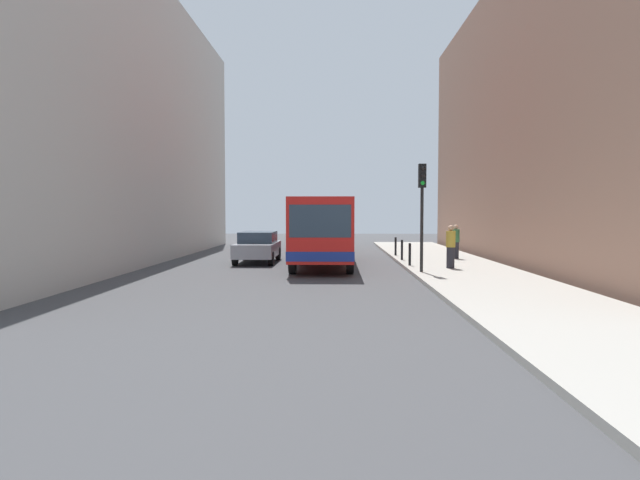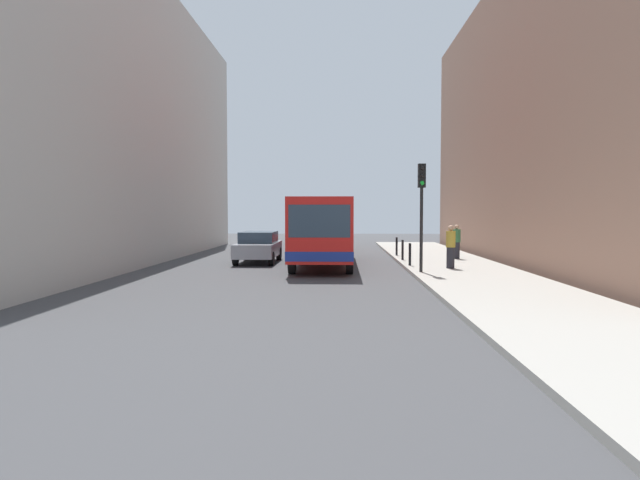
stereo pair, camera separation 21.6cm
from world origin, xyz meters
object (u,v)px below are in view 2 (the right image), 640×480
at_px(car_beside_bus, 258,246).
at_px(pedestrian_near_signal, 451,247).
at_px(car_behind_bus, 320,237).
at_px(pedestrian_mid_sidewalk, 456,242).
at_px(traffic_light, 422,197).
at_px(bollard_far, 397,246).
at_px(bollard_mid, 403,250).
at_px(bus, 324,227).
at_px(bollard_near, 410,254).

distance_m(car_beside_bus, pedestrian_near_signal, 9.29).
bearing_deg(car_behind_bus, pedestrian_mid_sidewalk, 122.82).
xyz_separation_m(car_beside_bus, car_behind_bus, (2.64, 10.04, 0.00)).
bearing_deg(traffic_light, bollard_far, 90.69).
xyz_separation_m(traffic_light, bollard_mid, (-0.10, 5.48, -2.38)).
bearing_deg(bollard_far, car_beside_bus, -157.85).
bearing_deg(traffic_light, bus, 129.65).
bearing_deg(pedestrian_mid_sidewalk, bollard_near, -43.01).
bearing_deg(traffic_light, bollard_near, 92.16).
distance_m(bollard_far, pedestrian_mid_sidewalk, 3.40).
relative_size(car_beside_bus, bollard_far, 4.65).
bearing_deg(car_behind_bus, pedestrian_near_signal, 108.28).
xyz_separation_m(bollard_near, bollard_far, (0.00, 5.65, 0.00)).
relative_size(traffic_light, bollard_mid, 4.32).
distance_m(car_beside_bus, bollard_far, 7.43).
bearing_deg(bollard_near, traffic_light, -87.84).
bearing_deg(bus, pedestrian_mid_sidewalk, -165.44).
bearing_deg(bollard_near, bus, 152.17).
relative_size(bus, traffic_light, 2.69).
bearing_deg(bollard_mid, pedestrian_near_signal, -69.29).
bearing_deg(pedestrian_mid_sidewalk, bollard_mid, -80.01).
bearing_deg(car_beside_bus, pedestrian_mid_sidewalk, -174.98).
relative_size(bus, bollard_near, 11.61).
xyz_separation_m(car_behind_bus, bollard_far, (4.24, -7.24, -0.16)).
distance_m(car_beside_bus, car_behind_bus, 10.38).
bearing_deg(traffic_light, pedestrian_mid_sidewalk, 67.48).
bearing_deg(traffic_light, car_beside_bus, 141.76).
xyz_separation_m(car_behind_bus, bollard_mid, (4.24, -10.07, -0.16)).
relative_size(pedestrian_near_signal, pedestrian_mid_sidewalk, 1.05).
height_order(pedestrian_near_signal, pedestrian_mid_sidewalk, pedestrian_near_signal).
bearing_deg(bollard_near, pedestrian_mid_sidewalk, 53.26).
xyz_separation_m(car_beside_bus, pedestrian_mid_sidewalk, (9.58, 0.76, 0.19)).
height_order(bollard_near, pedestrian_near_signal, pedestrian_near_signal).
height_order(car_beside_bus, pedestrian_mid_sidewalk, pedestrian_mid_sidewalk).
height_order(traffic_light, bollard_mid, traffic_light).
xyz_separation_m(traffic_light, bollard_near, (-0.10, 2.65, -2.38)).
relative_size(car_behind_bus, pedestrian_near_signal, 2.59).
distance_m(bollard_mid, pedestrian_mid_sidewalk, 2.83).
distance_m(car_behind_bus, bollard_far, 8.39).
distance_m(bollard_near, pedestrian_mid_sidewalk, 4.52).
bearing_deg(car_behind_bus, bollard_far, 116.39).
bearing_deg(car_beside_bus, bollard_near, 157.96).
height_order(traffic_light, bollard_near, traffic_light).
distance_m(car_behind_bus, pedestrian_mid_sidewalk, 11.59).
height_order(car_beside_bus, pedestrian_near_signal, pedestrian_near_signal).
distance_m(bus, traffic_light, 6.13).
height_order(car_beside_bus, bollard_near, car_beside_bus).
bearing_deg(pedestrian_mid_sidewalk, traffic_light, -28.79).
distance_m(car_beside_bus, pedestrian_mid_sidewalk, 9.61).
bearing_deg(bus, car_beside_bus, -15.51).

